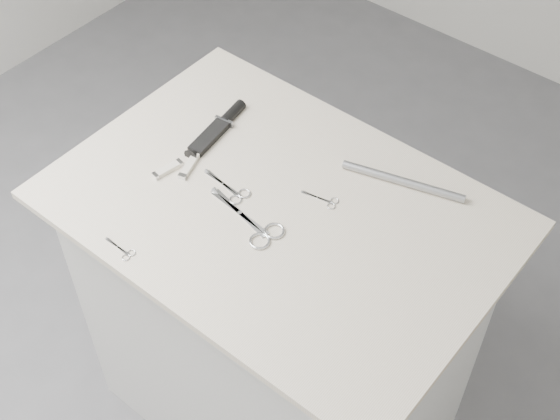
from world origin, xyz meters
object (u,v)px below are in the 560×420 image
Objects in this scene: embroidery_scissors_a at (233,191)px; tiny_scissors at (123,251)px; pocket_knife_b at (168,169)px; large_shears at (257,228)px; embroidery_scissors_b at (325,200)px; pocket_knife_a at (190,164)px; sheathed_knife at (220,126)px; metal_rail at (403,181)px; plinth at (279,324)px.

embroidery_scissors_a is 1.65× the size of tiny_scissors.
embroidery_scissors_a is at bearing -62.99° from pocket_knife_b.
tiny_scissors is at bearing -119.56° from large_shears.
embroidery_scissors_b is (0.07, 0.16, -0.00)m from large_shears.
pocket_knife_a is at bearing 104.21° from tiny_scissors.
sheathed_knife is at bearing 154.59° from large_shears.
metal_rail is at bearing -76.04° from pocket_knife_a.
sheathed_knife is (-0.17, 0.14, 0.01)m from embroidery_scissors_a.
pocket_knife_b is at bearing 113.16° from tiny_scissors.
embroidery_scissors_a is 0.21m from embroidery_scissors_b.
pocket_knife_a is at bearing 177.86° from large_shears.
pocket_knife_a is at bearing -174.52° from sheathed_knife.
sheathed_knife is 0.15m from pocket_knife_a.
pocket_knife_b is 0.27× the size of metal_rail.
plinth is 4.36× the size of large_shears.
sheathed_knife reaches higher than plinth.
plinth is 4.34× the size of sheathed_knife.
embroidery_scissors_a is at bearing -160.16° from embroidery_scissors_b.
sheathed_knife is at bearing 145.44° from embroidery_scissors_a.
tiny_scissors is (-0.18, -0.31, 0.47)m from plinth.
pocket_knife_a reaches higher than plinth.
metal_rail is (0.11, 0.15, 0.01)m from embroidery_scissors_b.
embroidery_scissors_a is 1.66× the size of pocket_knife_b.
tiny_scissors is (-0.25, -0.39, -0.00)m from embroidery_scissors_b.
embroidery_scissors_b and tiny_scissors have the same top height.
sheathed_knife reaches higher than embroidery_scissors_b.
plinth is 0.49m from embroidery_scissors_a.
sheathed_knife is at bearing 12.50° from pocket_knife_b.
sheathed_knife reaches higher than tiny_scissors.
pocket_knife_b reaches higher than large_shears.
tiny_scissors is at bearing -123.12° from metal_rail.
metal_rail is (0.29, 0.26, 0.01)m from embroidery_scissors_a.
embroidery_scissors_a is at bearing 165.54° from large_shears.
large_shears is 0.36m from metal_rail.
embroidery_scissors_b is at bearing 76.29° from large_shears.
embroidery_scissors_a is 0.28m from tiny_scissors.
metal_rail is at bearing 69.84° from large_shears.
tiny_scissors is 0.83× the size of pocket_knife_a.
large_shears is 0.99× the size of sheathed_knife.
pocket_knife_a reaches higher than embroidery_scissors_b.
pocket_knife_b is (-0.03, -0.04, -0.00)m from pocket_knife_a.
sheathed_knife is at bearing -5.07° from pocket_knife_a.
embroidery_scissors_b is 0.46m from tiny_scissors.
embroidery_scissors_b is 0.33m from pocket_knife_a.
pocket_knife_a is 1.21× the size of pocket_knife_b.
large_shears is at bearing -124.12° from embroidery_scissors_b.
large_shears is at bearing -118.90° from metal_rail.
tiny_scissors is (-0.18, -0.23, -0.00)m from large_shears.
embroidery_scissors_a is at bearing -137.34° from metal_rail.
large_shears is 0.27m from pocket_knife_b.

